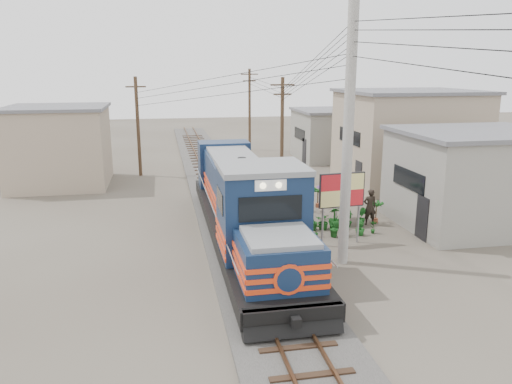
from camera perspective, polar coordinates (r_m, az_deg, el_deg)
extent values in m
plane|color=#473F35|center=(20.05, -0.18, -8.22)|extent=(120.00, 120.00, 0.00)
cube|color=#595651|center=(29.42, -3.78, -0.79)|extent=(3.60, 70.00, 0.16)
cube|color=#51331E|center=(29.32, -4.82, -0.50)|extent=(0.08, 70.00, 0.12)
cube|color=#51331E|center=(29.44, -2.75, -0.40)|extent=(0.08, 70.00, 0.12)
cube|color=black|center=(21.99, -1.33, -3.98)|extent=(3.04, 16.79, 0.58)
cube|color=black|center=(17.30, 1.59, -10.27)|extent=(2.31, 3.36, 0.68)
cube|color=black|center=(27.06, -3.17, -1.23)|extent=(2.31, 3.36, 0.68)
cube|color=#11213E|center=(15.69, 2.62, -8.11)|extent=(2.50, 2.52, 1.57)
cube|color=#11213E|center=(17.83, 0.70, -2.49)|extent=(2.98, 2.73, 3.25)
cube|color=slate|center=(17.43, 0.71, 2.81)|extent=(3.04, 2.86, 0.19)
cube|color=black|center=(16.38, 1.66, -1.90)|extent=(2.13, 0.06, 0.84)
cube|color=white|center=(16.17, 1.69, 0.78)|extent=(1.05, 0.06, 0.37)
cube|color=#11213E|center=(24.14, -2.38, 0.88)|extent=(2.37, 10.28, 2.41)
cube|color=slate|center=(23.88, -2.41, 3.82)|extent=(2.13, 10.28, 0.19)
cube|color=red|center=(21.82, -1.34, -2.54)|extent=(3.08, 16.79, 0.15)
cube|color=red|center=(21.73, -1.35, -1.75)|extent=(3.08, 16.79, 0.15)
cube|color=red|center=(21.65, -1.35, -0.95)|extent=(3.08, 16.79, 0.15)
cylinder|color=#9E9B93|center=(19.22, 10.46, 6.04)|extent=(0.40, 0.40, 10.00)
cylinder|color=#4C3826|center=(33.45, 2.99, 6.99)|extent=(0.24, 0.24, 7.00)
cube|color=#4C3826|center=(33.21, 3.06, 12.13)|extent=(1.60, 0.10, 0.10)
cube|color=#4C3826|center=(33.24, 3.04, 11.10)|extent=(1.20, 0.10, 0.10)
cylinder|color=#4C3826|center=(47.12, -0.74, 9.36)|extent=(0.24, 0.24, 7.50)
cube|color=#4C3826|center=(46.97, -0.75, 13.32)|extent=(1.60, 0.10, 0.10)
cube|color=#4C3826|center=(46.98, -0.75, 12.58)|extent=(1.20, 0.10, 0.10)
cylinder|color=#4C3826|center=(36.50, -13.33, 7.23)|extent=(0.24, 0.24, 7.00)
cube|color=#4C3826|center=(36.29, -13.60, 11.93)|extent=(1.60, 0.10, 0.10)
cube|color=#4C3826|center=(36.31, -13.55, 10.99)|extent=(1.20, 0.10, 0.10)
cube|color=gray|center=(26.50, 23.75, 1.20)|extent=(7.00, 6.00, 4.50)
cube|color=slate|center=(26.13, 24.26, 6.23)|extent=(7.35, 6.30, 0.20)
cube|color=black|center=(24.64, 17.03, 1.42)|extent=(0.05, 3.00, 0.90)
cube|color=gray|center=(34.48, 16.89, 5.78)|extent=(8.00, 7.00, 6.00)
cube|color=slate|center=(34.20, 17.26, 10.92)|extent=(8.40, 7.35, 0.20)
cube|color=black|center=(32.78, 10.64, 6.27)|extent=(0.05, 3.50, 0.90)
cube|color=gray|center=(43.11, 8.89, 6.42)|extent=(6.00, 6.00, 4.00)
cube|color=slate|center=(42.89, 8.99, 9.20)|extent=(6.30, 6.30, 0.20)
cube|color=black|center=(42.17, 5.00, 6.64)|extent=(0.05, 3.00, 0.90)
cube|color=gray|center=(35.23, -21.53, 4.75)|extent=(6.00, 6.00, 5.00)
cube|color=slate|center=(34.95, -21.91, 8.95)|extent=(6.30, 6.30, 0.20)
cube|color=black|center=(35.89, -26.31, 4.83)|extent=(0.05, 3.00, 0.90)
cylinder|color=#99999E|center=(21.83, 7.63, -3.18)|extent=(0.10, 0.10, 2.36)
cylinder|color=#99999E|center=(22.53, 11.62, -2.79)|extent=(0.10, 0.10, 2.36)
cube|color=black|center=(21.83, 9.79, 0.22)|extent=(2.08, 0.29, 1.51)
cube|color=red|center=(21.80, 9.82, 0.20)|extent=(1.99, 0.24, 1.42)
cylinder|color=black|center=(25.67, 9.10, -3.24)|extent=(0.42, 0.42, 0.10)
cylinder|color=#99999E|center=(25.39, 9.18, -1.10)|extent=(0.05, 0.05, 2.08)
cone|color=#50236A|center=(25.16, 9.27, 1.08)|extent=(2.71, 2.71, 0.52)
imported|color=black|center=(25.24, 12.87, -1.68)|extent=(0.68, 0.45, 1.83)
imported|color=#164E18|center=(23.18, 6.91, -4.34)|extent=(0.39, 0.32, 0.65)
imported|color=#164E18|center=(23.22, 8.79, -4.06)|extent=(0.52, 0.43, 0.90)
imported|color=#164E18|center=(23.45, 10.03, -4.22)|extent=(0.65, 0.71, 0.67)
imported|color=#164E18|center=(23.72, 11.82, -3.99)|extent=(0.59, 0.59, 0.75)
imported|color=#164E18|center=(24.12, 13.26, -3.90)|extent=(0.40, 0.35, 0.64)
imported|color=#164E18|center=(24.03, 6.50, -3.35)|extent=(0.63, 0.64, 0.90)
imported|color=#164E18|center=(24.24, 7.77, -3.33)|extent=(0.98, 0.96, 0.82)
imported|color=#164E18|center=(24.42, 9.00, -2.94)|extent=(0.70, 0.70, 1.07)
imported|color=#164E18|center=(24.80, 10.56, -2.86)|extent=(0.60, 0.62, 0.98)
imported|color=#164E18|center=(25.01, 11.89, -2.83)|extent=(0.55, 0.62, 0.93)
imported|color=#164E18|center=(24.95, 5.43, -2.64)|extent=(1.08, 1.04, 0.93)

